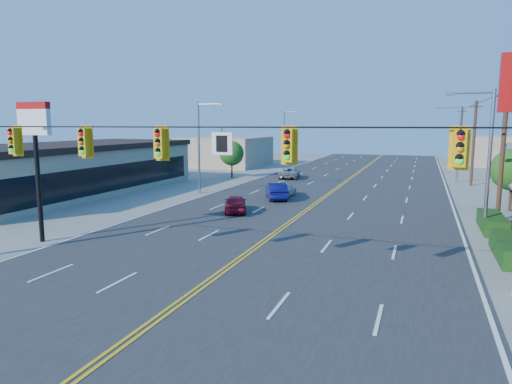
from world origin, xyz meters
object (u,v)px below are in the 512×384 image
(signal_span, at_px, (187,159))
(pizza_hut_sign, at_px, (36,142))
(car_blue, at_px, (276,191))
(car_white, at_px, (282,190))
(car_silver, at_px, (290,173))
(car_magenta, at_px, (235,204))

(signal_span, relative_size, pizza_hut_sign, 3.55)
(car_blue, distance_m, car_white, 1.45)
(car_blue, xyz_separation_m, car_white, (0.08, 1.45, -0.08))
(pizza_hut_sign, height_order, car_blue, pizza_hut_sign)
(car_silver, bearing_deg, car_white, 93.94)
(signal_span, bearing_deg, car_magenta, 106.54)
(car_blue, bearing_deg, signal_span, 74.88)
(car_magenta, distance_m, car_white, 7.83)
(signal_span, distance_m, car_silver, 36.11)
(pizza_hut_sign, height_order, car_white, pizza_hut_sign)
(pizza_hut_sign, bearing_deg, car_blue, 66.22)
(car_white, bearing_deg, car_blue, 84.82)
(signal_span, relative_size, car_silver, 5.43)
(car_magenta, relative_size, car_white, 0.88)
(pizza_hut_sign, bearing_deg, signal_span, -20.19)
(signal_span, xyz_separation_m, car_white, (-3.31, 22.44, -4.29))
(pizza_hut_sign, bearing_deg, car_magenta, 58.63)
(car_magenta, xyz_separation_m, car_silver, (-1.99, 20.60, 0.01))
(car_magenta, relative_size, car_silver, 0.81)
(signal_span, bearing_deg, car_white, 98.39)
(signal_span, height_order, car_magenta, signal_span)
(car_blue, bearing_deg, pizza_hut_sign, 41.93)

